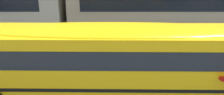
% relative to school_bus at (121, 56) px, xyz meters
% --- Properties ---
extents(ground_plane, '(400.00, 400.00, 0.00)m').
position_rel_school_bus_xyz_m(ground_plane, '(-2.93, 1.88, -1.64)').
color(ground_plane, '#38383D').
extents(sidewalk_far, '(120.00, 3.00, 0.01)m').
position_rel_school_bus_xyz_m(sidewalk_far, '(-2.93, 10.01, -1.64)').
color(sidewalk_far, gray).
rests_on(sidewalk_far, ground_plane).
extents(lane_centreline, '(110.00, 0.16, 0.01)m').
position_rel_school_bus_xyz_m(lane_centreline, '(-2.93, 1.88, -1.64)').
color(lane_centreline, silver).
rests_on(lane_centreline, ground_plane).
extents(school_bus, '(12.40, 3.03, 2.76)m').
position_rel_school_bus_xyz_m(school_bus, '(0.00, 0.00, 0.00)').
color(school_bus, yellow).
rests_on(school_bus, ground_plane).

